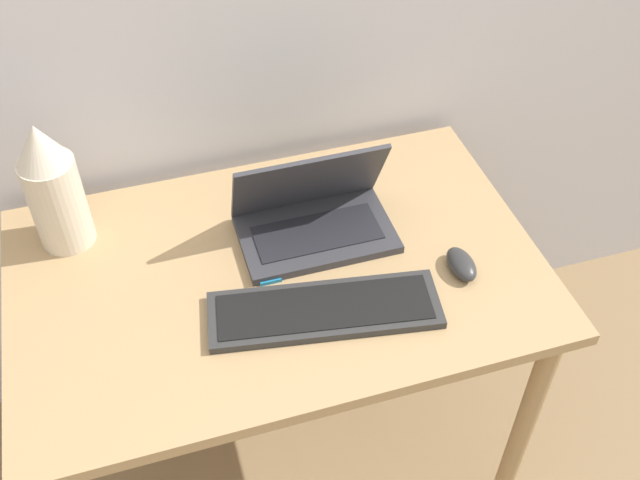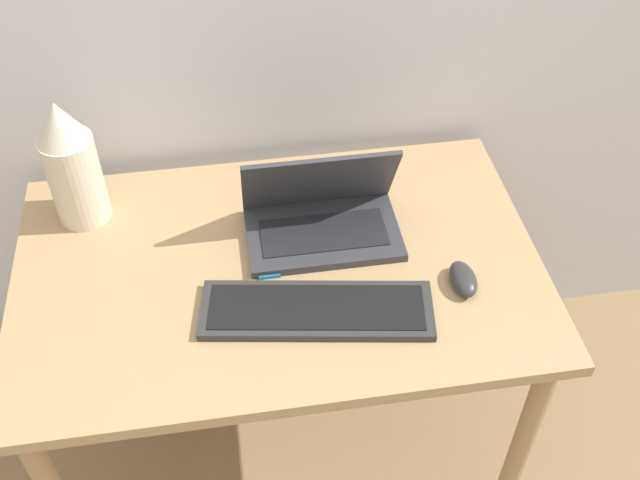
% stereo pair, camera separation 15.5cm
% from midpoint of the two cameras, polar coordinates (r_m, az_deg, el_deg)
% --- Properties ---
extents(desk, '(1.15, 0.73, 0.76)m').
position_cam_midpoint_polar(desk, '(1.71, -0.48, -4.30)').
color(desk, tan).
rests_on(desk, ground_plane).
extents(laptop, '(0.34, 0.22, 0.22)m').
position_cam_midpoint_polar(laptop, '(1.68, 2.75, 1.80)').
color(laptop, '#333338').
rests_on(laptop, desk).
extents(keyboard, '(0.49, 0.22, 0.02)m').
position_cam_midpoint_polar(keyboard, '(1.54, 2.65, -5.51)').
color(keyboard, '#2D2D2D').
rests_on(keyboard, desk).
extents(mouse, '(0.06, 0.10, 0.04)m').
position_cam_midpoint_polar(mouse, '(1.62, 13.55, -3.04)').
color(mouse, '#2D2D2D').
rests_on(mouse, desk).
extents(vase, '(0.12, 0.12, 0.31)m').
position_cam_midpoint_polar(vase, '(1.71, -16.01, 5.50)').
color(vase, beige).
rests_on(vase, desk).
extents(mp3_player, '(0.05, 0.06, 0.01)m').
position_cam_midpoint_polar(mp3_player, '(1.62, -1.23, -2.30)').
color(mp3_player, '#1E7FB7').
rests_on(mp3_player, desk).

